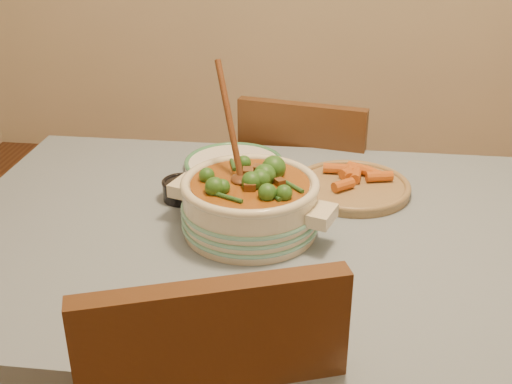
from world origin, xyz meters
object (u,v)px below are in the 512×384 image
white_plate (234,164)px  chair_far (306,199)px  dining_table (287,263)px  fried_plate (352,185)px  stew_casserole (250,200)px  condiment_bowl (182,189)px

white_plate → chair_far: 0.46m
dining_table → white_plate: (-0.19, 0.35, 0.11)m
white_plate → fried_plate: (0.34, -0.12, 0.01)m
dining_table → stew_casserole: size_ratio=4.02×
stew_casserole → white_plate: 0.38m
dining_table → condiment_bowl: condiment_bowl is taller
condiment_bowl → chair_far: (0.31, 0.54, -0.28)m
white_plate → condiment_bowl: bearing=-115.7°
condiment_bowl → stew_casserole: bearing=-35.6°
fried_plate → chair_far: chair_far is taller
dining_table → condiment_bowl: 0.35m
condiment_bowl → fried_plate: bearing=12.5°
white_plate → condiment_bowl: size_ratio=2.74×
white_plate → fried_plate: 0.36m
white_plate → chair_far: chair_far is taller
white_plate → condiment_bowl: condiment_bowl is taller
condiment_bowl → dining_table: bearing=-24.8°
dining_table → chair_far: bearing=88.6°
stew_casserole → condiment_bowl: 0.25m
stew_casserole → chair_far: stew_casserole is taller
dining_table → fried_plate: 0.30m
dining_table → chair_far: 0.69m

